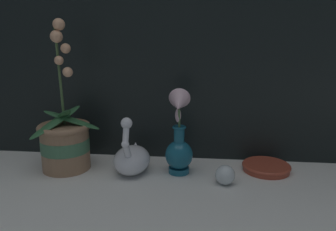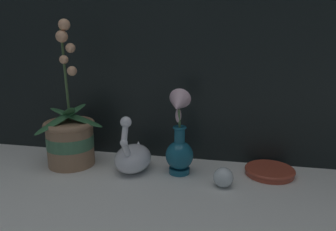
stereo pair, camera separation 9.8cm
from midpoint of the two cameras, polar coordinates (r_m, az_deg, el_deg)
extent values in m
plane|color=silver|center=(0.91, -5.02, -13.92)|extent=(2.80, 2.80, 0.00)
cylinder|color=#9E7556|center=(1.12, -19.86, -5.17)|extent=(0.15, 0.15, 0.15)
cylinder|color=#477A56|center=(1.12, -19.89, -4.82)|extent=(0.15, 0.15, 0.04)
torus|color=#9E7556|center=(1.10, -20.14, -1.92)|extent=(0.17, 0.17, 0.02)
cylinder|color=#4C6B3D|center=(1.07, -20.86, 6.38)|extent=(0.01, 0.02, 0.31)
ellipsoid|color=#2D6038|center=(1.09, -18.96, -0.79)|extent=(0.18, 0.05, 0.07)
ellipsoid|color=#2D6038|center=(1.12, -20.58, -0.47)|extent=(0.15, 0.16, 0.10)
ellipsoid|color=#2D6038|center=(1.08, -21.42, -1.04)|extent=(0.13, 0.18, 0.08)
sphere|color=#E5A87F|center=(1.05, -21.13, 14.60)|extent=(0.04, 0.04, 0.04)
sphere|color=#E5A87F|center=(1.05, -21.49, 12.68)|extent=(0.04, 0.04, 0.04)
sphere|color=#E5A87F|center=(1.05, -20.05, 10.92)|extent=(0.03, 0.03, 0.03)
sphere|color=#E5A87F|center=(1.04, -21.08, 8.92)|extent=(0.03, 0.03, 0.03)
sphere|color=#E5A87F|center=(1.04, -19.71, 7.11)|extent=(0.03, 0.03, 0.03)
ellipsoid|color=white|center=(1.05, -9.01, -7.68)|extent=(0.11, 0.15, 0.08)
cone|color=white|center=(1.10, -8.27, -5.98)|extent=(0.06, 0.07, 0.06)
cylinder|color=white|center=(0.98, -10.03, -6.19)|extent=(0.02, 0.05, 0.07)
sphere|color=white|center=(0.95, -10.40, -4.99)|extent=(0.02, 0.02, 0.02)
cylinder|color=white|center=(0.95, -10.28, -3.18)|extent=(0.02, 0.04, 0.06)
sphere|color=white|center=(0.96, -10.16, -1.38)|extent=(0.03, 0.03, 0.03)
cylinder|color=#195B75|center=(1.05, -0.80, -9.48)|extent=(0.07, 0.07, 0.02)
ellipsoid|color=#195B75|center=(1.03, -0.81, -6.92)|extent=(0.09, 0.09, 0.09)
cylinder|color=#195B75|center=(1.01, -0.82, -3.43)|extent=(0.03, 0.03, 0.05)
torus|color=#195B75|center=(1.00, -0.83, -2.09)|extent=(0.04, 0.04, 0.01)
cylinder|color=#567A47|center=(0.98, -0.89, -0.56)|extent=(0.01, 0.02, 0.06)
cone|color=beige|center=(0.95, -1.04, 2.07)|extent=(0.07, 0.08, 0.08)
ellipsoid|color=beige|center=(0.99, -1.07, 0.00)|extent=(0.02, 0.02, 0.04)
sphere|color=silver|center=(0.97, 7.05, -10.29)|extent=(0.06, 0.06, 0.06)
cylinder|color=#A8422D|center=(1.09, 14.29, -8.78)|extent=(0.15, 0.15, 0.02)
torus|color=#A8422D|center=(1.09, 14.30, -8.51)|extent=(0.15, 0.15, 0.01)
camera|label=1|loc=(0.05, -92.86, -0.71)|focal=35.00mm
camera|label=2|loc=(0.05, 87.14, 0.71)|focal=35.00mm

